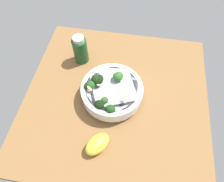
{
  "coord_description": "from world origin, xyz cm",
  "views": [
    {
      "loc": [
        -35.44,
        -4.39,
        60.97
      ],
      "look_at": [
        -0.53,
        1.41,
        4.0
      ],
      "focal_mm": 32.15,
      "sensor_mm": 36.0,
      "label": 1
    }
  ],
  "objects": [
    {
      "name": "bowl_of_broccoli",
      "position": [
        -0.6,
        1.75,
        4.01
      ],
      "size": [
        20.54,
        20.54,
        10.03
      ],
      "color": "white",
      "rests_on": "ground_plane"
    },
    {
      "name": "bottle_tall",
      "position": [
        14.56,
        15.94,
        5.5
      ],
      "size": [
        5.41,
        5.41,
        11.58
      ],
      "color": "#194723",
      "rests_on": "ground_plane"
    },
    {
      "name": "ground_plane",
      "position": [
        0.0,
        0.0,
        -2.4
      ],
      "size": [
        63.65,
        63.65,
        4.8
      ],
      "primitive_type": "cube",
      "color": "brown"
    },
    {
      "name": "lemon_wedge",
      "position": [
        -18.46,
        2.81,
        2.39
      ],
      "size": [
        9.65,
        9.03,
        4.78
      ],
      "primitive_type": "ellipsoid",
      "rotation": [
        0.0,
        0.0,
        2.5
      ],
      "color": "yellow",
      "rests_on": "ground_plane"
    }
  ]
}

